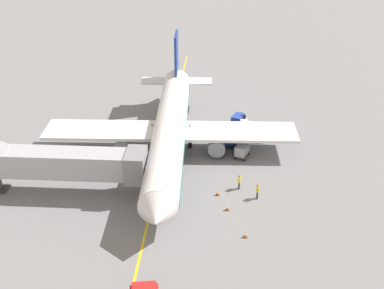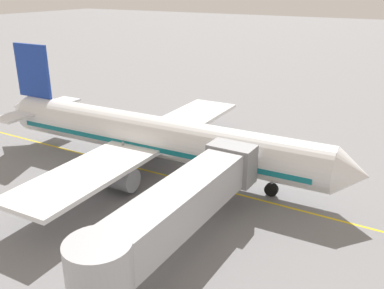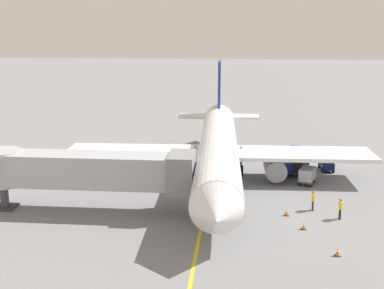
{
  "view_description": "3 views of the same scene",
  "coord_description": "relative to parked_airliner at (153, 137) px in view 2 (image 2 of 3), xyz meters",
  "views": [
    {
      "loc": [
        -6.73,
        51.35,
        29.01
      ],
      "look_at": [
        -3.69,
        3.19,
        3.95
      ],
      "focal_mm": 47.4,
      "sensor_mm": 36.0,
      "label": 1
    },
    {
      "loc": [
        28.78,
        19.63,
        16.34
      ],
      "look_at": [
        -2.75,
        1.05,
        2.34
      ],
      "focal_mm": 39.44,
      "sensor_mm": 36.0,
      "label": 2
    },
    {
      "loc": [
        -2.51,
        44.19,
        14.52
      ],
      "look_at": [
        1.67,
        -0.9,
        3.82
      ],
      "focal_mm": 46.05,
      "sensor_mm": 36.0,
      "label": 3
    }
  ],
  "objects": [
    {
      "name": "ground_plane",
      "position": [
        0.78,
        1.93,
        -3.19
      ],
      "size": [
        400.0,
        400.0,
        0.0
      ],
      "primitive_type": "plane",
      "color": "slate"
    },
    {
      "name": "gate_lead_in_line",
      "position": [
        0.78,
        1.93,
        -3.18
      ],
      "size": [
        0.24,
        80.0,
        0.01
      ],
      "primitive_type": "cube",
      "color": "gold",
      "rests_on": "ground"
    },
    {
      "name": "parked_airliner",
      "position": [
        0.0,
        0.0,
        0.0
      ],
      "size": [
        30.17,
        37.3,
        10.63
      ],
      "color": "white",
      "rests_on": "ground"
    },
    {
      "name": "jet_bridge",
      "position": [
        10.21,
        9.14,
        0.27
      ],
      "size": [
        17.44,
        3.5,
        4.98
      ],
      "color": "#A8AAAF",
      "rests_on": "ground"
    },
    {
      "name": "baggage_tug_lead",
      "position": [
        -6.83,
        -2.78,
        -2.47
      ],
      "size": [
        1.41,
        2.57,
        1.62
      ],
      "color": "#1E339E",
      "rests_on": "ground"
    },
    {
      "name": "baggage_tug_trailing",
      "position": [
        -8.92,
        -7.47,
        -2.47
      ],
      "size": [
        1.63,
        2.66,
        1.62
      ],
      "color": "silver",
      "rests_on": "ground"
    },
    {
      "name": "baggage_tug_spare",
      "position": [
        -11.2,
        -4.6,
        -2.47
      ],
      "size": [
        1.36,
        2.54,
        1.62
      ],
      "color": "navy",
      "rests_on": "ground"
    },
    {
      "name": "baggage_cart_front",
      "position": [
        -8.54,
        0.34,
        -2.24
      ],
      "size": [
        1.99,
        2.96,
        1.58
      ],
      "color": "#4C4C51",
      "rests_on": "ground"
    },
    {
      "name": "baggage_cart_second_in_train",
      "position": [
        -8.08,
        -2.79,
        -2.24
      ],
      "size": [
        1.99,
        2.96,
        1.58
      ],
      "color": "#4C4C51",
      "rests_on": "ground"
    },
    {
      "name": "baggage_cart_third_in_train",
      "position": [
        -8.07,
        -5.19,
        -2.24
      ],
      "size": [
        1.99,
        2.96,
        1.58
      ],
      "color": "#4C4C51",
      "rests_on": "ground"
    },
    {
      "name": "baggage_cart_tail_end",
      "position": [
        -8.17,
        -8.23,
        -2.24
      ],
      "size": [
        1.99,
        2.96,
        1.58
      ],
      "color": "#4C4C51",
      "rests_on": "ground"
    },
    {
      "name": "ground_crew_wing_walker",
      "position": [
        -9.89,
        9.14,
        -2.23
      ],
      "size": [
        0.25,
        0.72,
        1.69
      ],
      "color": "#232328",
      "rests_on": "ground"
    },
    {
      "name": "ground_crew_loader",
      "position": [
        -8.06,
        7.4,
        -2.23
      ],
      "size": [
        0.29,
        0.73,
        1.69
      ],
      "color": "#232328",
      "rests_on": "ground"
    },
    {
      "name": "safety_cone_nose_left",
      "position": [
        -6.84,
        11.45,
        -2.9
      ],
      "size": [
        0.36,
        0.36,
        0.59
      ],
      "color": "black",
      "rests_on": "ground"
    },
    {
      "name": "safety_cone_nose_right",
      "position": [
        -5.83,
        8.76,
        -2.9
      ],
      "size": [
        0.36,
        0.36,
        0.59
      ],
      "color": "black",
      "rests_on": "ground"
    },
    {
      "name": "safety_cone_wing_tip",
      "position": [
        -8.49,
        15.69,
        -2.9
      ],
      "size": [
        0.36,
        0.36,
        0.59
      ],
      "color": "black",
      "rests_on": "ground"
    }
  ]
}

